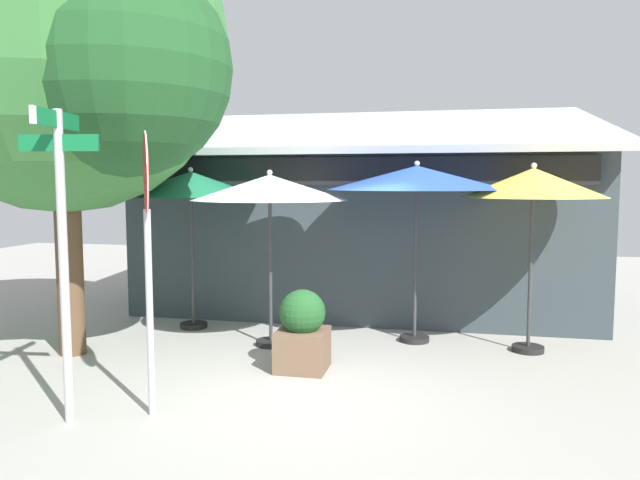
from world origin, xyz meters
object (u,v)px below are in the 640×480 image
at_px(patio_umbrella_ivory_center, 270,189).
at_px(shade_tree, 71,50).
at_px(patio_umbrella_royal_blue_right, 417,179).
at_px(patio_umbrella_mustard_far_right, 533,185).
at_px(patio_umbrella_forest_green_left, 191,185).
at_px(stop_sign, 147,216).
at_px(sidewalk_planter, 302,331).
at_px(street_sign_post, 62,236).

xyz_separation_m(patio_umbrella_ivory_center, shade_tree, (-2.36, -1.08, 1.82)).
distance_m(patio_umbrella_royal_blue_right, patio_umbrella_mustard_far_right, 1.61).
xyz_separation_m(patio_umbrella_forest_green_left, patio_umbrella_ivory_center, (1.55, -0.77, -0.05)).
distance_m(stop_sign, patio_umbrella_royal_blue_right, 4.26).
xyz_separation_m(stop_sign, patio_umbrella_ivory_center, (0.43, 2.78, 0.24)).
height_order(patio_umbrella_mustard_far_right, shade_tree, shade_tree).
bearing_deg(stop_sign, patio_umbrella_mustard_far_right, 38.53).
relative_size(patio_umbrella_mustard_far_right, sidewalk_planter, 2.56).
distance_m(street_sign_post, patio_umbrella_royal_blue_right, 4.98).
relative_size(street_sign_post, patio_umbrella_ivory_center, 1.20).
height_order(patio_umbrella_ivory_center, shade_tree, shade_tree).
relative_size(patio_umbrella_ivory_center, shade_tree, 0.40).
distance_m(street_sign_post, stop_sign, 0.82).
bearing_deg(sidewalk_planter, street_sign_post, -131.54).
bearing_deg(street_sign_post, stop_sign, 25.57).
xyz_separation_m(shade_tree, sidewalk_planter, (3.08, 0.07, -3.60)).
relative_size(patio_umbrella_forest_green_left, patio_umbrella_royal_blue_right, 0.97).
height_order(patio_umbrella_forest_green_left, patio_umbrella_mustard_far_right, patio_umbrella_mustard_far_right).
relative_size(patio_umbrella_royal_blue_right, patio_umbrella_mustard_far_right, 1.02).
xyz_separation_m(street_sign_post, patio_umbrella_royal_blue_right, (3.18, 3.79, 0.56)).
relative_size(patio_umbrella_forest_green_left, shade_tree, 0.41).
height_order(patio_umbrella_ivory_center, sidewalk_planter, patio_umbrella_ivory_center).
relative_size(street_sign_post, patio_umbrella_forest_green_left, 1.17).
bearing_deg(patio_umbrella_forest_green_left, sidewalk_planter, -38.18).
xyz_separation_m(stop_sign, patio_umbrella_royal_blue_right, (2.47, 3.45, 0.38)).
distance_m(patio_umbrella_ivory_center, patio_umbrella_royal_blue_right, 2.15).
relative_size(shade_tree, sidewalk_planter, 6.21).
bearing_deg(street_sign_post, shade_tree, 120.64).
height_order(street_sign_post, patio_umbrella_ivory_center, street_sign_post).
bearing_deg(patio_umbrella_forest_green_left, street_sign_post, -84.14).
xyz_separation_m(patio_umbrella_forest_green_left, patio_umbrella_mustard_far_right, (5.18, -0.32, 0.01)).
height_order(street_sign_post, patio_umbrella_mustard_far_right, street_sign_post).
distance_m(stop_sign, patio_umbrella_mustard_far_right, 5.20).
relative_size(street_sign_post, shade_tree, 0.48).
bearing_deg(patio_umbrella_forest_green_left, stop_sign, -72.56).
relative_size(street_sign_post, sidewalk_planter, 2.98).
bearing_deg(patio_umbrella_mustard_far_right, stop_sign, -141.47).
bearing_deg(shade_tree, patio_umbrella_royal_blue_right, 21.65).
distance_m(patio_umbrella_forest_green_left, patio_umbrella_ivory_center, 1.73).
height_order(patio_umbrella_royal_blue_right, shade_tree, shade_tree).
bearing_deg(patio_umbrella_ivory_center, patio_umbrella_forest_green_left, 153.48).
bearing_deg(patio_umbrella_forest_green_left, patio_umbrella_royal_blue_right, -1.73).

